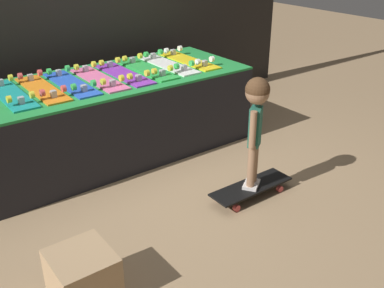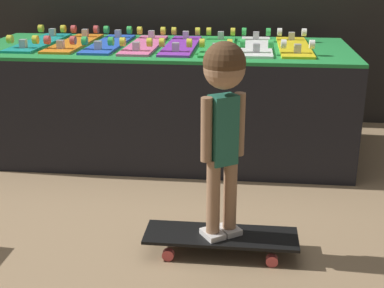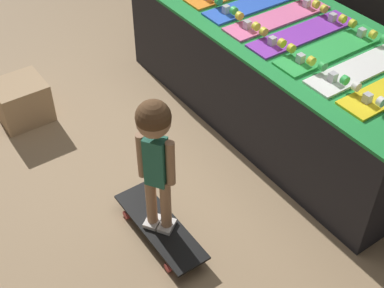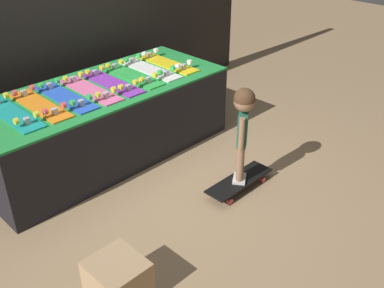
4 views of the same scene
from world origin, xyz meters
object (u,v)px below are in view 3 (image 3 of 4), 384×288
Objects in this scene: skateboard_purple_on_rack at (303,32)px; skateboard_green_on_rack at (332,48)px; skateboard_white_on_rack at (364,66)px; skateboard_on_floor at (160,227)px; storage_box at (22,101)px; skateboard_blue_on_rack at (256,2)px; child at (155,145)px; skateboard_pink_on_rack at (278,17)px.

skateboard_green_on_rack is (0.24, 0.01, 0.00)m from skateboard_purple_on_rack.
skateboard_green_on_rack and skateboard_white_on_rack have the same top height.
skateboard_purple_on_rack is 1.49m from skateboard_on_floor.
storage_box is at bearing -136.25° from skateboard_white_on_rack.
storage_box is (-0.65, -1.53, -0.58)m from skateboard_blue_on_rack.
skateboard_purple_on_rack reaches higher than skateboard_on_floor.
child is (0.10, -1.30, -0.04)m from skateboard_green_on_rack.
skateboard_purple_on_rack is 2.26× the size of storage_box.
skateboard_on_floor is at bearing -75.35° from skateboard_purple_on_rack.
skateboard_on_floor is (0.34, -1.30, -0.65)m from skateboard_purple_on_rack.
skateboard_blue_on_rack is 0.95m from skateboard_white_on_rack.
skateboard_pink_on_rack is at bearing 59.66° from storage_box.
skateboard_on_floor is 1.49m from storage_box.
skateboard_blue_on_rack is 0.24m from skateboard_pink_on_rack.
skateboard_green_on_rack reaches higher than storage_box.
skateboard_white_on_rack is (0.72, 0.02, 0.00)m from skateboard_pink_on_rack.
skateboard_pink_on_rack is 1.42m from child.
skateboard_blue_on_rack is 1.55m from child.
skateboard_on_floor is at bearing -85.58° from skateboard_green_on_rack.
skateboard_blue_on_rack is 1.00× the size of skateboard_pink_on_rack.
skateboard_white_on_rack is at bearing 43.75° from storage_box.
skateboard_on_floor is at bearing -66.04° from skateboard_pink_on_rack.
storage_box is (-1.37, -1.52, -0.58)m from skateboard_green_on_rack.
skateboard_white_on_rack is (0.95, 0.00, 0.00)m from skateboard_blue_on_rack.
skateboard_pink_on_rack is 2.26× the size of storage_box.
child reaches higher than skateboard_pink_on_rack.
skateboard_green_on_rack reaches higher than skateboard_on_floor.
skateboard_blue_on_rack is at bearing 179.08° from skateboard_green_on_rack.
skateboard_blue_on_rack and skateboard_white_on_rack have the same top height.
skateboard_green_on_rack is at bearing 1.42° from skateboard_purple_on_rack.
child is at bearing 8.49° from storage_box.
skateboard_on_floor is at bearing -58.17° from skateboard_blue_on_rack.
child is 2.49× the size of storage_box.
skateboard_green_on_rack is at bearing 0.38° from skateboard_pink_on_rack.
skateboard_purple_on_rack is 1.00× the size of skateboard_green_on_rack.
child reaches higher than skateboard_on_floor.
skateboard_blue_on_rack is at bearing 176.48° from skateboard_pink_on_rack.
child reaches higher than skateboard_purple_on_rack.
skateboard_blue_on_rack is 1.00× the size of skateboard_purple_on_rack.
skateboard_pink_on_rack is 0.91× the size of child.
storage_box is (-0.89, -1.52, -0.58)m from skateboard_pink_on_rack.
storage_box is at bearing -131.90° from skateboard_green_on_rack.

